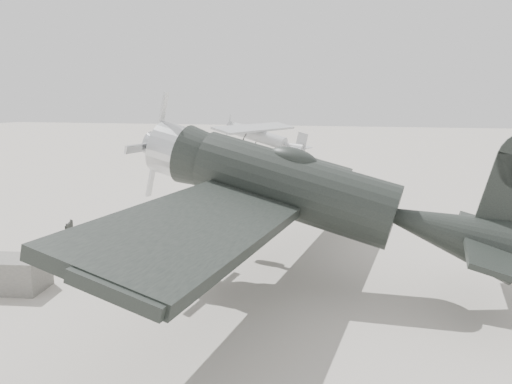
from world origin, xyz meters
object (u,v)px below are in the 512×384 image
equipment_block (11,274)px  lowwing_monoplane (313,194)px  sign_board (70,237)px  highwing_monoplane (262,134)px

equipment_block → lowwing_monoplane: bearing=18.8°
lowwing_monoplane → sign_board: 7.33m
sign_board → equipment_block: bearing=-110.6°
lowwing_monoplane → equipment_block: (-7.01, -2.39, -1.91)m
sign_board → highwing_monoplane: bearing=70.2°
equipment_block → sign_board: size_ratio=1.44×
lowwing_monoplane → equipment_block: lowwing_monoplane is taller
highwing_monoplane → equipment_block: highwing_monoplane is taller
equipment_block → sign_board: bearing=93.0°
lowwing_monoplane → equipment_block: bearing=-157.0°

